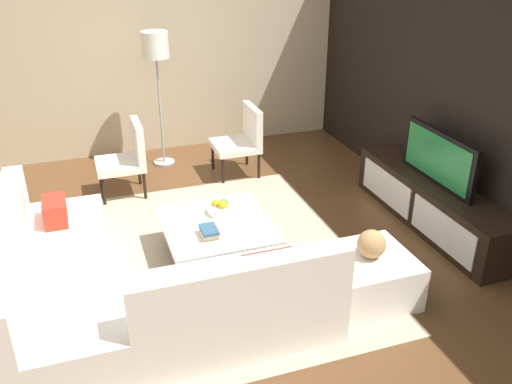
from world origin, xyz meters
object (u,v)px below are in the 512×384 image
Objects in this scene: television at (439,158)px; accent_chair_far at (243,137)px; coffee_table at (217,240)px; sectional_couch at (123,288)px; ottoman at (368,277)px; book_stack at (209,232)px; floor_lamp at (156,53)px; accent_chair_near at (128,155)px; media_console at (431,204)px; fruit_bowl at (221,208)px; decorative_ball at (372,244)px.

accent_chair_far is (-1.95, -1.45, -0.28)m from television.
coffee_table is at bearing -92.49° from television.
sectional_couch reaches higher than ottoman.
ottoman is 3.31× the size of book_stack.
television is 0.65× the size of floor_lamp.
book_stack reaches higher than ottoman.
floor_lamp is at bearing -123.74° from accent_chair_far.
coffee_table is 1.21× the size of accent_chair_near.
floor_lamp is 1.48m from accent_chair_far.
media_console is 1.98× the size of television.
television reaches higher than fruit_bowl.
book_stack is (0.40, -0.23, -0.00)m from fruit_bowl.
accent_chair_near is 3.11× the size of fruit_bowl.
media_console is 2.43m from book_stack.
television is 1.28× the size of accent_chair_far.
coffee_table is at bearing -92.49° from media_console.
accent_chair_near reaches higher than sectional_couch.
fruit_bowl is 1.16× the size of decorative_ball.
decorative_ball reaches higher than media_console.
decorative_ball is at bearing 26.59° from accent_chair_near.
book_stack is at bearing -123.61° from decorative_ball.
media_console is 3.28m from sectional_couch.
accent_chair_near is at bearing -160.88° from coffee_table.
television is 3.99× the size of fruit_bowl.
media_console reaches higher than coffee_table.
decorative_ball is at bearing 79.23° from sectional_couch.
accent_chair_near is at bearing 171.56° from sectional_couch.
decorative_ball is (1.18, 0.95, 0.09)m from fruit_bowl.
coffee_table is 1.45m from ottoman.
ottoman is 0.32m from decorative_ball.
accent_chair_far reaches higher than fruit_bowl.
accent_chair_near is 1.44m from accent_chair_far.
decorative_ball is (0.38, 1.98, 0.23)m from sectional_couch.
coffee_table is 3.75× the size of fruit_bowl.
sectional_couch is 2.32× the size of coffee_table.
accent_chair_far is 4.11× the size of book_stack.
decorative_ball is (0.90, -1.25, -0.25)m from television.
ottoman is (3.50, 1.11, -1.26)m from floor_lamp.
accent_chair_near is at bearing -122.05° from media_console.
decorative_ball is 1.41m from book_stack.
coffee_table is at bearing -28.52° from fruit_bowl.
accent_chair_far is (-2.85, -0.20, 0.29)m from ottoman.
fruit_bowl is at bearing -141.35° from ottoman.
floor_lamp is 7.17× the size of decorative_ball.
decorative_ball is (3.50, 1.11, -0.94)m from floor_lamp.
floor_lamp is at bearing 178.61° from book_stack.
fruit_bowl is at bearing 127.83° from sectional_couch.
television reaches higher than ottoman.
book_stack is at bearing -87.14° from television.
coffee_table is (-0.10, -2.30, -0.05)m from media_console.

